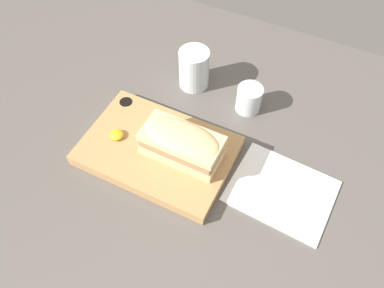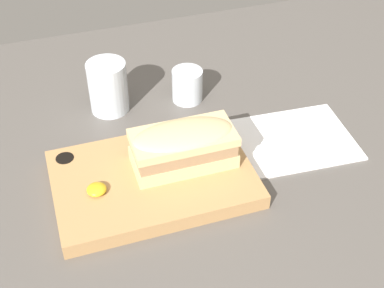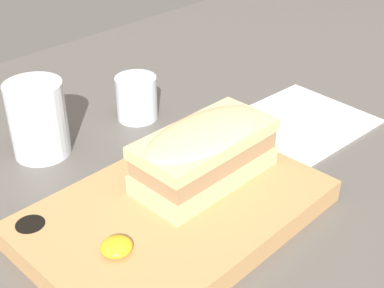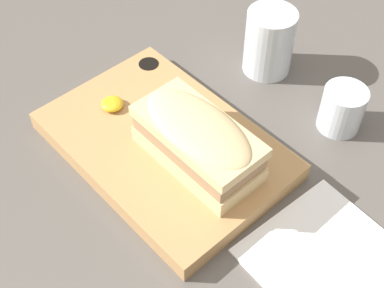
% 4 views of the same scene
% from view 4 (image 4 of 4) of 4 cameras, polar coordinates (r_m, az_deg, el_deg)
% --- Properties ---
extents(dining_table, '(1.93, 1.12, 0.02)m').
position_cam_4_polar(dining_table, '(0.72, 0.65, -4.41)').
color(dining_table, '#56514C').
rests_on(dining_table, ground).
extents(serving_board, '(0.33, 0.22, 0.03)m').
position_cam_4_polar(serving_board, '(0.73, -2.81, 0.03)').
color(serving_board, tan).
rests_on(serving_board, dining_table).
extents(sandwich, '(0.17, 0.08, 0.07)m').
position_cam_4_polar(sandwich, '(0.67, 0.62, 0.47)').
color(sandwich, '#DBBC84').
rests_on(sandwich, serving_board).
extents(mustard_dollop, '(0.03, 0.03, 0.01)m').
position_cam_4_polar(mustard_dollop, '(0.76, -8.51, 4.25)').
color(mustard_dollop, gold).
rests_on(mustard_dollop, serving_board).
extents(water_glass, '(0.08, 0.08, 0.10)m').
position_cam_4_polar(water_glass, '(0.84, 8.19, 10.37)').
color(water_glass, silver).
rests_on(water_glass, dining_table).
extents(wine_glass, '(0.06, 0.06, 0.07)m').
position_cam_4_polar(wine_glass, '(0.78, 15.68, 3.51)').
color(wine_glass, silver).
rests_on(wine_glass, dining_table).
extents(napkin, '(0.22, 0.18, 0.00)m').
position_cam_4_polar(napkin, '(0.66, 15.71, -13.08)').
color(napkin, white).
rests_on(napkin, dining_table).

